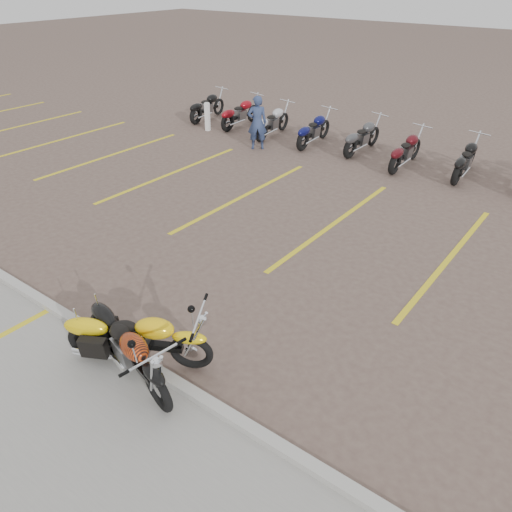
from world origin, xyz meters
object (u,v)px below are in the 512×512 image
at_px(yellow_cruiser, 136,338).
at_px(bollard, 207,117).
at_px(flame_cruiser, 131,349).
at_px(person_a, 257,123).

height_order(yellow_cruiser, bollard, bollard).
distance_m(flame_cruiser, bollard, 12.59).
bearing_deg(person_a, yellow_cruiser, 77.28).
height_order(flame_cruiser, bollard, bollard).
xyz_separation_m(yellow_cruiser, person_a, (-4.75, 9.28, 0.40)).
distance_m(flame_cruiser, person_a, 10.67).
distance_m(yellow_cruiser, flame_cruiser, 0.24).
bearing_deg(bollard, flame_cruiser, -53.09).
bearing_deg(yellow_cruiser, bollard, 99.01).
height_order(yellow_cruiser, person_a, person_a).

